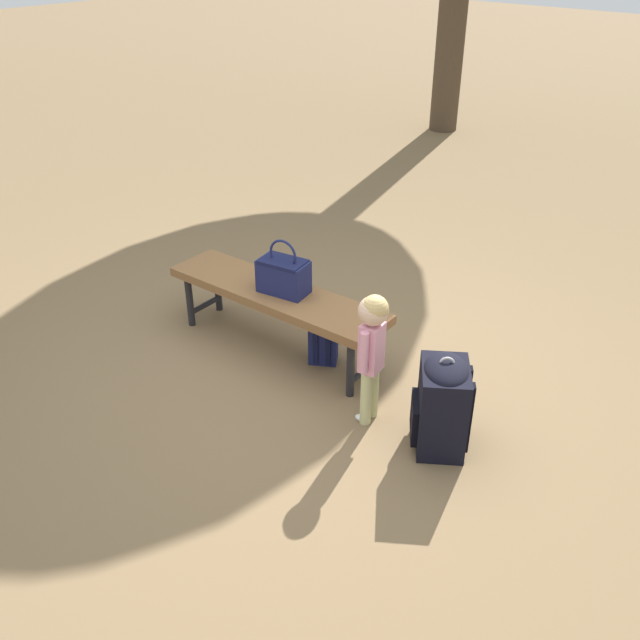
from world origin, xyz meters
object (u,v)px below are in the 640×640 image
child_standing (372,340)px  backpack_large (442,402)px  handbag (283,274)px  park_bench (277,298)px  backpack_small (323,341)px

child_standing → backpack_large: child_standing is taller
handbag → child_standing: 0.91m
backpack_large → child_standing: bearing=-170.1°
park_bench → child_standing: child_standing is taller
park_bench → handbag: (0.05, 0.02, 0.18)m
backpack_large → backpack_small: bearing=168.1°
backpack_small → backpack_large: bearing=-11.9°
handbag → backpack_large: size_ratio=0.63×
handbag → backpack_small: bearing=13.4°
child_standing → backpack_large: bearing=9.9°
backpack_large → handbag: bearing=173.5°
backpack_large → park_bench: bearing=174.4°
park_bench → backpack_large: size_ratio=2.77×
backpack_large → backpack_small: 1.06m
child_standing → park_bench: bearing=167.4°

